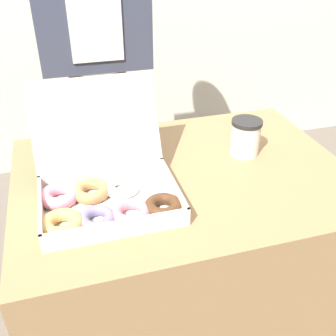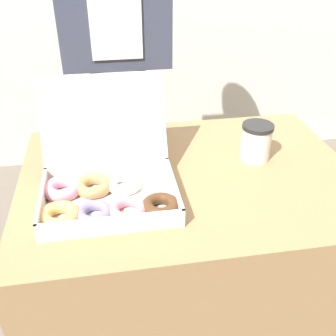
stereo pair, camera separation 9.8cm
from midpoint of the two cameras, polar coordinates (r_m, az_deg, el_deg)
ground_plane at (r=1.66m, az=-0.14°, el=-22.69°), size 14.00×14.00×0.00m
table at (r=1.38m, az=-0.16°, el=-13.76°), size 0.97×0.70×0.74m
donut_box at (r=1.02m, az=-12.21°, el=-3.35°), size 0.36×0.38×0.27m
coffee_cup at (r=1.23m, az=8.96°, el=4.40°), size 0.09×0.09×0.11m
person_customer at (r=1.53m, az=-12.43°, el=16.53°), size 0.39×0.23×1.73m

